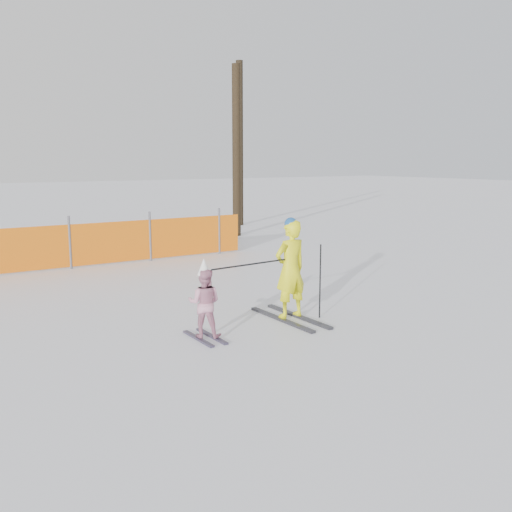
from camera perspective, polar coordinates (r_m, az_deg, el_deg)
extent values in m
plane|color=white|center=(9.04, 1.74, -6.71)|extent=(120.00, 120.00, 0.00)
cube|color=black|center=(9.16, 2.54, -6.36)|extent=(0.09, 1.65, 0.04)
cube|color=black|center=(9.36, 4.25, -6.03)|extent=(0.09, 1.65, 0.04)
imported|color=#FFFE15|center=(9.07, 3.45, -1.31)|extent=(0.59, 0.40, 1.57)
sphere|color=#1B5197|center=(8.97, 3.50, 3.22)|extent=(0.21, 0.21, 0.21)
cube|color=black|center=(8.26, -5.80, -8.23)|extent=(0.09, 0.85, 0.03)
cube|color=black|center=(8.36, -4.45, -7.99)|extent=(0.09, 0.85, 0.03)
imported|color=pink|center=(8.17, -5.18, -4.70)|extent=(0.61, 0.60, 0.99)
cone|color=white|center=(8.06, -5.23, -1.06)|extent=(0.19, 0.19, 0.24)
cylinder|color=black|center=(9.24, 6.43, -2.54)|extent=(0.02, 0.02, 1.21)
cylinder|color=black|center=(8.53, -0.63, -0.85)|extent=(1.38, 0.15, 0.02)
cylinder|color=#595960|center=(14.01, -18.12, 1.28)|extent=(0.06, 0.06, 1.25)
cylinder|color=#595960|center=(14.64, -10.55, 1.94)|extent=(0.06, 0.06, 1.25)
cylinder|color=#595960|center=(15.51, -3.70, 2.51)|extent=(0.06, 0.06, 1.25)
cylinder|color=black|center=(19.16, -1.98, 10.39)|extent=(0.27, 0.27, 5.60)
cylinder|color=black|center=(22.34, -1.64, 11.08)|extent=(0.27, 0.27, 6.22)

